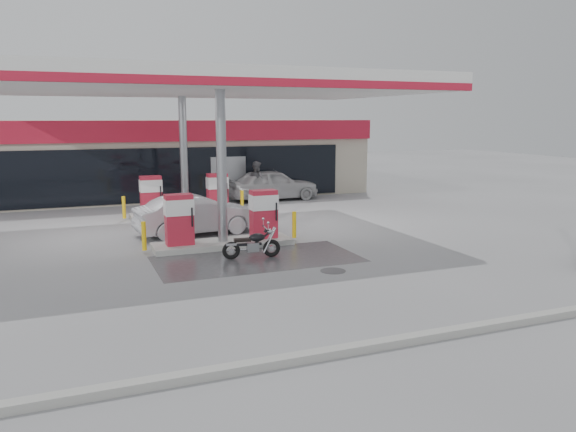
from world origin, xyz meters
name	(u,v)px	position (x,y,z in m)	size (l,w,h in m)	color
ground	(241,261)	(0.00, 0.00, 0.00)	(90.00, 90.00, 0.00)	gray
wet_patch	(257,259)	(0.50, 0.00, 0.00)	(6.00, 3.00, 0.00)	#4C4C4F
drain_cover	(333,271)	(2.00, -2.00, 0.00)	(0.70, 0.70, 0.01)	#38383A
kerb	(357,348)	(0.00, -7.00, 0.07)	(28.00, 0.25, 0.15)	gray
store_building	(155,157)	(0.01, 15.94, 2.01)	(22.00, 8.22, 4.00)	#B7AF99
canopy	(198,85)	(0.00, 5.00, 5.27)	(16.00, 10.02, 5.51)	silver
pump_island_near	(223,225)	(0.00, 2.00, 0.71)	(5.14, 1.30, 1.78)	#9E9E99
pump_island_far	(185,200)	(0.00, 8.00, 0.71)	(5.14, 1.30, 1.78)	#9E9E99
parked_motorcycle	(252,245)	(0.41, 0.18, 0.40)	(1.76, 0.67, 0.90)	black
sedan_white	(272,184)	(5.09, 11.20, 0.79)	(1.87, 4.65, 1.58)	silver
attendant	(256,182)	(4.11, 10.80, 1.01)	(0.98, 0.77, 2.03)	#545358
hatchback_silver	(197,215)	(-0.35, 4.20, 0.72)	(1.52, 4.35, 1.43)	#B5B7BE
parked_car_left	(69,191)	(-4.50, 14.00, 0.56)	(1.58, 3.89, 1.13)	#57131F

